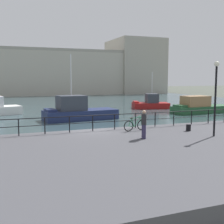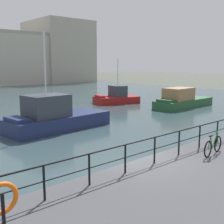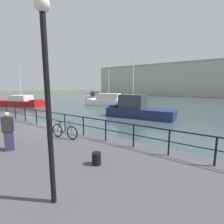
{
  "view_description": "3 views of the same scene",
  "coord_description": "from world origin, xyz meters",
  "px_view_note": "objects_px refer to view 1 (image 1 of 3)",
  "views": [
    {
      "loc": [
        -5.58,
        -19.15,
        4.25
      ],
      "look_at": [
        1.85,
        0.59,
        1.78
      ],
      "focal_mm": 46.17,
      "sensor_mm": 36.0,
      "label": 1
    },
    {
      "loc": [
        -8.35,
        -7.76,
        4.57
      ],
      "look_at": [
        1.38,
        3.45,
        2.07
      ],
      "focal_mm": 45.61,
      "sensor_mm": 36.0,
      "label": 2
    },
    {
      "loc": [
        9.6,
        -7.19,
        3.49
      ],
      "look_at": [
        2.11,
        3.55,
        1.41
      ],
      "focal_mm": 26.16,
      "sensor_mm": 36.0,
      "label": 3
    }
  ],
  "objects_px": {
    "harbor_building": "(52,72)",
    "moored_harbor_tender": "(77,111)",
    "moored_blue_motorboat": "(151,103)",
    "moored_cabin_cruiser": "(200,107)",
    "parked_bicycle": "(135,125)",
    "mooring_bollard": "(188,128)",
    "standing_person": "(144,124)",
    "quay_lamp_post": "(216,89)"
  },
  "relations": [
    {
      "from": "moored_cabin_cruiser",
      "to": "parked_bicycle",
      "type": "relative_size",
      "value": 4.57
    },
    {
      "from": "moored_harbor_tender",
      "to": "standing_person",
      "type": "xyz_separation_m",
      "value": [
        0.6,
        -13.83,
        0.68
      ]
    },
    {
      "from": "moored_harbor_tender",
      "to": "quay_lamp_post",
      "type": "distance_m",
      "value": 15.78
    },
    {
      "from": "moored_harbor_tender",
      "to": "moored_blue_motorboat",
      "type": "xyz_separation_m",
      "value": [
        12.47,
        7.44,
        -0.19
      ]
    },
    {
      "from": "harbor_building",
      "to": "mooring_bollard",
      "type": "distance_m",
      "value": 62.1
    },
    {
      "from": "mooring_bollard",
      "to": "moored_blue_motorboat",
      "type": "bearing_deg",
      "value": 68.53
    },
    {
      "from": "parked_bicycle",
      "to": "standing_person",
      "type": "distance_m",
      "value": 2.59
    },
    {
      "from": "moored_harbor_tender",
      "to": "harbor_building",
      "type": "bearing_deg",
      "value": -100.97
    },
    {
      "from": "moored_blue_motorboat",
      "to": "quay_lamp_post",
      "type": "bearing_deg",
      "value": 86.79
    },
    {
      "from": "parked_bicycle",
      "to": "moored_cabin_cruiser",
      "type": "bearing_deg",
      "value": 32.07
    },
    {
      "from": "moored_cabin_cruiser",
      "to": "moored_blue_motorboat",
      "type": "xyz_separation_m",
      "value": [
        -3.0,
        7.1,
        -0.08
      ]
    },
    {
      "from": "moored_harbor_tender",
      "to": "parked_bicycle",
      "type": "xyz_separation_m",
      "value": [
        1.21,
        -11.36,
        0.21
      ]
    },
    {
      "from": "moored_cabin_cruiser",
      "to": "mooring_bollard",
      "type": "distance_m",
      "value": 16.98
    },
    {
      "from": "moored_cabin_cruiser",
      "to": "moored_harbor_tender",
      "type": "relative_size",
      "value": 1.04
    },
    {
      "from": "moored_blue_motorboat",
      "to": "mooring_bollard",
      "type": "distance_m",
      "value": 21.61
    },
    {
      "from": "harbor_building",
      "to": "mooring_bollard",
      "type": "height_order",
      "value": "harbor_building"
    },
    {
      "from": "moored_cabin_cruiser",
      "to": "moored_blue_motorboat",
      "type": "relative_size",
      "value": 1.45
    },
    {
      "from": "parked_bicycle",
      "to": "standing_person",
      "type": "xyz_separation_m",
      "value": [
        -0.61,
        -2.47,
        0.47
      ]
    },
    {
      "from": "moored_blue_motorboat",
      "to": "parked_bicycle",
      "type": "height_order",
      "value": "moored_blue_motorboat"
    },
    {
      "from": "parked_bicycle",
      "to": "quay_lamp_post",
      "type": "height_order",
      "value": "quay_lamp_post"
    },
    {
      "from": "moored_cabin_cruiser",
      "to": "moored_harbor_tender",
      "type": "xyz_separation_m",
      "value": [
        -15.47,
        -0.33,
        0.1
      ]
    },
    {
      "from": "quay_lamp_post",
      "to": "moored_cabin_cruiser",
      "type": "bearing_deg",
      "value": 55.1
    },
    {
      "from": "moored_cabin_cruiser",
      "to": "mooring_bollard",
      "type": "height_order",
      "value": "moored_cabin_cruiser"
    },
    {
      "from": "harbor_building",
      "to": "moored_harbor_tender",
      "type": "xyz_separation_m",
      "value": [
        -5.13,
        -49.22,
        -5.03
      ]
    },
    {
      "from": "moored_harbor_tender",
      "to": "mooring_bollard",
      "type": "bearing_deg",
      "value": 104.77
    },
    {
      "from": "moored_cabin_cruiser",
      "to": "moored_harbor_tender",
      "type": "height_order",
      "value": "moored_harbor_tender"
    },
    {
      "from": "moored_cabin_cruiser",
      "to": "standing_person",
      "type": "relative_size",
      "value": 4.77
    },
    {
      "from": "mooring_bollard",
      "to": "standing_person",
      "type": "distance_m",
      "value": 4.17
    },
    {
      "from": "harbor_building",
      "to": "parked_bicycle",
      "type": "relative_size",
      "value": 42.48
    },
    {
      "from": "quay_lamp_post",
      "to": "standing_person",
      "type": "height_order",
      "value": "quay_lamp_post"
    },
    {
      "from": "harbor_building",
      "to": "moored_blue_motorboat",
      "type": "bearing_deg",
      "value": -80.04
    },
    {
      "from": "moored_cabin_cruiser",
      "to": "parked_bicycle",
      "type": "height_order",
      "value": "moored_cabin_cruiser"
    },
    {
      "from": "parked_bicycle",
      "to": "quay_lamp_post",
      "type": "xyz_separation_m",
      "value": [
        3.75,
        -3.37,
        2.53
      ]
    },
    {
      "from": "mooring_bollard",
      "to": "standing_person",
      "type": "bearing_deg",
      "value": -163.64
    },
    {
      "from": "parked_bicycle",
      "to": "standing_person",
      "type": "height_order",
      "value": "standing_person"
    },
    {
      "from": "moored_cabin_cruiser",
      "to": "standing_person",
      "type": "bearing_deg",
      "value": 40.87
    },
    {
      "from": "moored_blue_motorboat",
      "to": "harbor_building",
      "type": "bearing_deg",
      "value": -64.52
    },
    {
      "from": "harbor_building",
      "to": "quay_lamp_post",
      "type": "height_order",
      "value": "harbor_building"
    },
    {
      "from": "moored_cabin_cruiser",
      "to": "parked_bicycle",
      "type": "bearing_deg",
      "value": 36.6
    },
    {
      "from": "parked_bicycle",
      "to": "mooring_bollard",
      "type": "relative_size",
      "value": 4.01
    },
    {
      "from": "moored_blue_motorboat",
      "to": "parked_bicycle",
      "type": "relative_size",
      "value": 3.15
    },
    {
      "from": "parked_bicycle",
      "to": "quay_lamp_post",
      "type": "bearing_deg",
      "value": -49.26
    }
  ]
}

